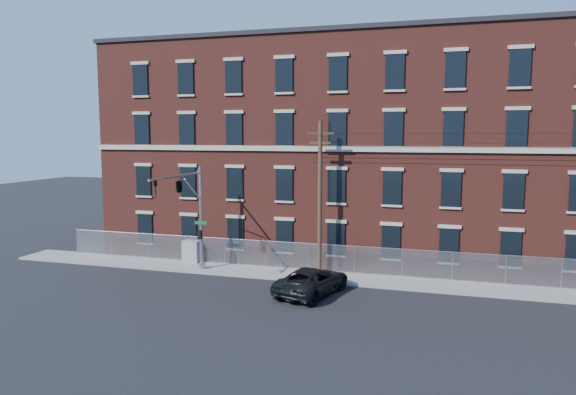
% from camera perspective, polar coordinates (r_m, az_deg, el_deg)
% --- Properties ---
extents(ground, '(140.00, 140.00, 0.00)m').
position_cam_1_polar(ground, '(30.83, -2.67, -10.66)').
color(ground, black).
rests_on(ground, ground).
extents(sidewalk, '(65.00, 3.00, 0.12)m').
position_cam_1_polar(sidewalk, '(34.13, 19.98, -9.23)').
color(sidewalk, gray).
rests_on(sidewalk, ground).
extents(mill_building, '(55.30, 14.32, 16.30)m').
position_cam_1_polar(mill_building, '(41.79, 19.68, 4.91)').
color(mill_building, maroon).
rests_on(mill_building, ground).
extents(chain_link_fence, '(59.06, 0.06, 1.85)m').
position_cam_1_polar(chain_link_fence, '(35.13, 19.92, -7.09)').
color(chain_link_fence, '#A5A8AD').
rests_on(chain_link_fence, ground).
extents(traffic_signal_mast, '(0.90, 6.75, 7.00)m').
position_cam_1_polar(traffic_signal_mast, '(34.01, -11.11, 0.16)').
color(traffic_signal_mast, '#9EA0A5').
rests_on(traffic_signal_mast, ground).
extents(utility_pole_near, '(1.80, 0.28, 10.00)m').
position_cam_1_polar(utility_pole_near, '(34.46, 3.47, 0.28)').
color(utility_pole_near, '#493124').
rests_on(utility_pole_near, ground).
extents(pickup_truck, '(3.95, 6.08, 1.56)m').
position_cam_1_polar(pickup_truck, '(31.18, 2.63, -8.96)').
color(pickup_truck, black).
rests_on(pickup_truck, ground).
extents(utility_cabinet, '(1.29, 0.72, 1.56)m').
position_cam_1_polar(utility_cabinet, '(38.80, -10.38, -5.73)').
color(utility_cabinet, gray).
rests_on(utility_cabinet, sidewalk).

